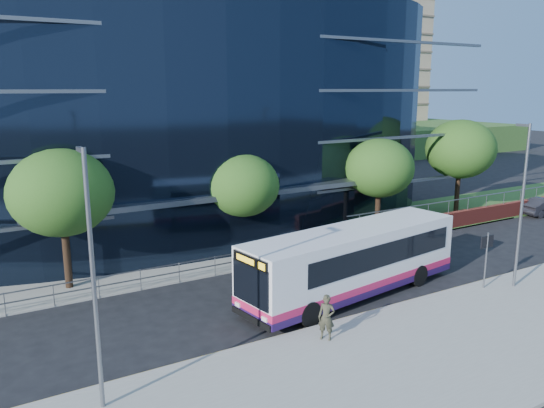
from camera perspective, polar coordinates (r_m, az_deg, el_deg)
ground at (r=26.20m, az=12.79°, el=-9.80°), size 200.00×200.00×0.00m
pavement_near at (r=23.14m, az=21.51°, el=-13.27°), size 80.00×8.00×0.15m
kerb at (r=25.52m, az=14.36°, el=-10.31°), size 80.00×0.25×0.16m
yellow_line_outer at (r=25.67m, az=14.03°, el=-10.33°), size 80.00×0.08×0.01m
yellow_line_inner at (r=25.77m, az=13.79°, el=-10.23°), size 80.00×0.08×0.01m
far_forecourt at (r=31.99m, az=-9.12°, el=-5.45°), size 50.00×8.00×0.10m
grass_verge at (r=50.79m, az=24.16°, el=0.27°), size 36.00×8.00×0.12m
glass_office at (r=40.46m, az=-12.06°, el=9.62°), size 44.00×23.10×16.00m
retaining_wall at (r=45.40m, az=25.05°, el=-0.43°), size 34.00×0.40×2.11m
guard_railings at (r=27.52m, az=-9.97°, el=-6.76°), size 24.00×0.05×1.10m
apartment_block at (r=89.28m, az=2.75°, el=13.23°), size 60.00×42.00×30.00m
street_sign at (r=27.73m, az=22.09°, el=-4.48°), size 0.85×0.09×2.80m
tree_far_a at (r=27.18m, az=-21.71°, el=1.12°), size 4.95×4.95×6.98m
tree_far_b at (r=30.84m, az=-3.16°, el=2.00°), size 4.29×4.29×6.05m
tree_far_c at (r=36.06m, az=11.49°, el=3.80°), size 4.62×4.62×6.51m
tree_far_d at (r=43.12m, az=19.61°, el=5.58°), size 5.28×5.28×7.44m
tree_dist_e at (r=70.74m, az=4.94°, el=8.09°), size 4.62×4.62×6.51m
tree_dist_f at (r=82.51m, az=13.30°, el=8.19°), size 4.29×4.29×6.05m
streetlight_west at (r=16.44m, az=-18.72°, el=-7.17°), size 0.15×0.77×8.00m
streetlight_east at (r=28.07m, az=25.28°, el=0.26°), size 0.15×0.77×8.00m
city_bus at (r=25.68m, az=8.88°, el=-5.97°), size 12.36×4.42×3.28m
pedestrian_b at (r=21.09m, az=5.88°, el=-12.05°), size 0.76×0.78×1.81m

